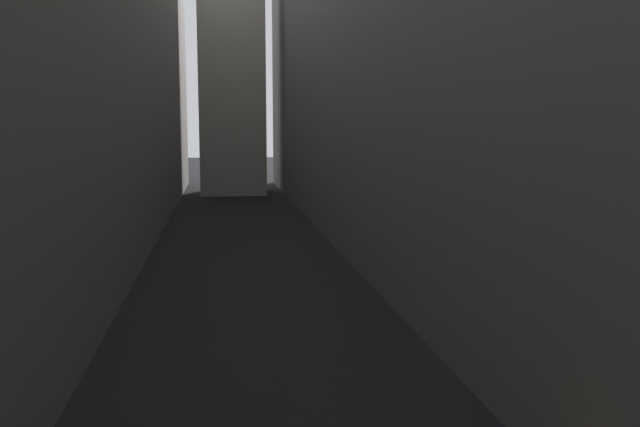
# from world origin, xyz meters

# --- Properties ---
(ground_plane) EXTENTS (264.00, 264.00, 0.00)m
(ground_plane) POSITION_xyz_m (0.00, 48.00, 0.00)
(ground_plane) COLOR black
(building_block_left) EXTENTS (10.66, 108.00, 22.08)m
(building_block_left) POSITION_xyz_m (-10.83, 50.00, 11.04)
(building_block_left) COLOR slate
(building_block_left) RESTS_ON ground
(building_block_right) EXTENTS (10.85, 108.00, 23.87)m
(building_block_right) POSITION_xyz_m (10.92, 50.00, 11.93)
(building_block_right) COLOR slate
(building_block_right) RESTS_ON ground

